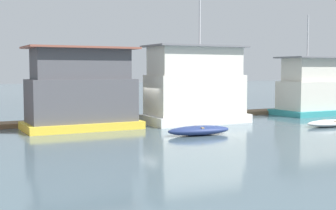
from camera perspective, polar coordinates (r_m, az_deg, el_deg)
The scene contains 7 objects.
ground_plane at distance 31.75m, azimuth -0.83°, elevation -2.40°, with size 200.00×200.00×0.00m, color #475B66.
dock_walkway at distance 34.67m, azimuth -3.25°, elevation -1.59°, with size 42.40×1.83×0.30m, color brown.
houseboat_yellow at distance 29.71m, azimuth -10.51°, elevation 1.55°, with size 7.14×3.65×5.12m.
houseboat_white at distance 32.58m, azimuth 3.34°, elevation 2.20°, with size 7.14×3.72×8.83m.
houseboat_teal at distance 40.60m, azimuth 17.41°, elevation 1.88°, with size 6.60×3.88×8.16m.
dinghy_navy at distance 26.65m, azimuth 3.79°, elevation -3.11°, with size 3.89×1.64×0.54m.
dinghy_white at distance 32.44m, azimuth 19.12°, elevation -2.10°, with size 3.62×1.62×0.44m.
Camera 1 is at (-14.11, -28.20, 3.72)m, focal length 50.00 mm.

